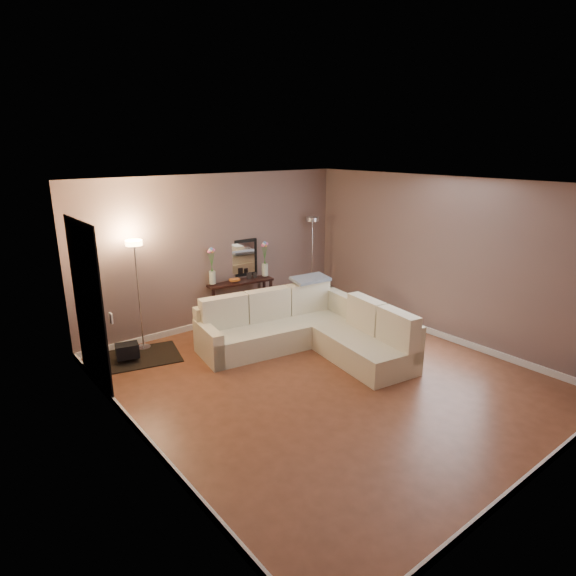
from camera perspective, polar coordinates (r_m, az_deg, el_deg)
floor at (r=6.67m, az=4.35°, el=-10.70°), size 5.00×5.50×0.01m
ceiling at (r=5.95m, az=4.91°, el=12.25°), size 5.00×5.50×0.01m
wall_back at (r=8.35m, az=-8.41°, el=4.35°), size 5.00×0.02×2.60m
wall_front at (r=4.69m, az=28.40°, el=-7.47°), size 5.00×0.02×2.60m
wall_left at (r=4.91m, az=-17.47°, el=-5.09°), size 0.02×5.50×2.60m
wall_right at (r=8.06m, az=17.84°, el=3.27°), size 0.02×5.50×2.60m
baseboard_back at (r=8.68m, az=-7.98°, el=-3.77°), size 5.00×0.03×0.10m
baseboard_front at (r=5.30m, az=26.17°, el=-19.89°), size 5.00×0.03×0.10m
baseboard_left at (r=5.49m, az=-16.04°, el=-17.25°), size 0.03×5.50×0.10m
baseboard_right at (r=8.40m, az=16.99°, el=-5.07°), size 0.03×5.50×0.10m
doorway at (r=6.52m, az=-22.57°, el=-2.11°), size 0.02×1.20×2.20m
switch_plate at (r=5.72m, az=-20.24°, el=-3.36°), size 0.02×0.08×0.12m
sectional_sofa at (r=7.44m, az=2.23°, el=-4.93°), size 2.56×2.70×0.87m
throw_blanket at (r=7.96m, az=2.67°, el=1.10°), size 0.65×0.42×0.08m
console_table at (r=8.59m, az=-6.14°, el=-1.32°), size 1.24×0.48×0.74m
leaning_mirror at (r=8.58m, az=-6.27°, el=3.44°), size 0.85×0.15×0.67m
table_decor at (r=8.49m, az=-5.68°, el=1.15°), size 0.51×0.15×0.12m
flower_vase_left at (r=8.26m, az=-9.00°, el=2.30°), size 0.14×0.12×0.63m
flower_vase_right at (r=8.68m, az=-2.77°, el=3.19°), size 0.14×0.12×0.63m
floor_lamp_lit at (r=7.51m, az=-17.49°, el=1.65°), size 0.29×0.29×1.71m
floor_lamp_unlit at (r=9.33m, az=2.87°, el=5.31°), size 0.29×0.29×1.73m
charcoal_rug at (r=7.59m, az=-17.07°, el=-7.81°), size 1.28×1.08×0.01m
black_bag at (r=7.43m, az=-18.51°, el=-7.04°), size 0.36×0.29×0.20m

